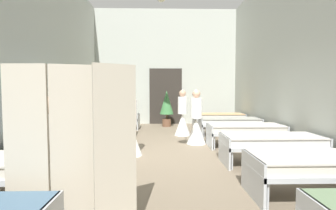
# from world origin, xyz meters

# --- Properties ---
(ground_plane) EXTENTS (6.67, 11.25, 0.10)m
(ground_plane) POSITION_xyz_m (0.00, 0.00, -0.05)
(ground_plane) COLOR #7A6B56
(room_shell) EXTENTS (6.47, 10.85, 4.94)m
(room_shell) POSITION_xyz_m (-0.00, 1.29, 2.47)
(room_shell) COLOR #B2B7AD
(room_shell) RESTS_ON ground
(bed_left_row_1) EXTENTS (1.90, 0.84, 0.57)m
(bed_left_row_1) POSITION_xyz_m (-1.98, -2.31, 0.44)
(bed_left_row_1) COLOR #B7BCC1
(bed_left_row_1) RESTS_ON ground
(bed_right_row_1) EXTENTS (1.90, 0.84, 0.57)m
(bed_right_row_1) POSITION_xyz_m (1.98, -2.31, 0.44)
(bed_right_row_1) COLOR #B7BCC1
(bed_right_row_1) RESTS_ON ground
(bed_left_row_2) EXTENTS (1.90, 0.84, 0.57)m
(bed_left_row_2) POSITION_xyz_m (-1.98, -0.77, 0.44)
(bed_left_row_2) COLOR #B7BCC1
(bed_left_row_2) RESTS_ON ground
(bed_right_row_2) EXTENTS (1.90, 0.84, 0.57)m
(bed_right_row_2) POSITION_xyz_m (1.98, -0.77, 0.44)
(bed_right_row_2) COLOR #B7BCC1
(bed_right_row_2) RESTS_ON ground
(bed_left_row_3) EXTENTS (1.90, 0.84, 0.57)m
(bed_left_row_3) POSITION_xyz_m (-1.98, 0.77, 0.44)
(bed_left_row_3) COLOR #B7BCC1
(bed_left_row_3) RESTS_ON ground
(bed_right_row_3) EXTENTS (1.90, 0.84, 0.57)m
(bed_right_row_3) POSITION_xyz_m (1.98, 0.77, 0.44)
(bed_right_row_3) COLOR #B7BCC1
(bed_right_row_3) RESTS_ON ground
(bed_left_row_4) EXTENTS (1.90, 0.84, 0.57)m
(bed_left_row_4) POSITION_xyz_m (-1.98, 2.31, 0.44)
(bed_left_row_4) COLOR #B7BCC1
(bed_left_row_4) RESTS_ON ground
(bed_right_row_4) EXTENTS (1.90, 0.84, 0.57)m
(bed_right_row_4) POSITION_xyz_m (1.98, 2.31, 0.44)
(bed_right_row_4) COLOR #B7BCC1
(bed_right_row_4) RESTS_ON ground
(bed_left_row_5) EXTENTS (1.90, 0.84, 0.57)m
(bed_left_row_5) POSITION_xyz_m (-1.98, 3.85, 0.44)
(bed_left_row_5) COLOR #B7BCC1
(bed_left_row_5) RESTS_ON ground
(bed_right_row_5) EXTENTS (1.90, 0.84, 0.57)m
(bed_right_row_5) POSITION_xyz_m (1.98, 3.85, 0.44)
(bed_right_row_5) COLOR #B7BCC1
(bed_right_row_5) RESTS_ON ground
(nurse_near_aisle) EXTENTS (0.52, 0.52, 1.49)m
(nurse_near_aisle) POSITION_xyz_m (-0.87, -0.04, 0.53)
(nurse_near_aisle) COLOR white
(nurse_near_aisle) RESTS_ON ground
(nurse_mid_aisle) EXTENTS (0.52, 0.52, 1.49)m
(nurse_mid_aisle) POSITION_xyz_m (0.76, 1.15, 0.53)
(nurse_mid_aisle) COLOR white
(nurse_mid_aisle) RESTS_ON ground
(nurse_far_aisle) EXTENTS (0.52, 0.52, 1.49)m
(nurse_far_aisle) POSITION_xyz_m (0.50, 2.45, 0.53)
(nurse_far_aisle) COLOR white
(nurse_far_aisle) RESTS_ON ground
(patient_seated_primary) EXTENTS (0.44, 0.44, 0.80)m
(patient_seated_primary) POSITION_xyz_m (-1.63, -2.38, 0.87)
(patient_seated_primary) COLOR slate
(patient_seated_primary) RESTS_ON bed_left_row_1
(potted_plant) EXTENTS (0.55, 0.55, 1.45)m
(potted_plant) POSITION_xyz_m (0.03, 4.48, 0.88)
(potted_plant) COLOR brown
(potted_plant) RESTS_ON ground
(privacy_screen) EXTENTS (1.24, 0.25, 1.70)m
(privacy_screen) POSITION_xyz_m (-1.03, -3.21, 0.85)
(privacy_screen) COLOR #BCB29E
(privacy_screen) RESTS_ON ground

